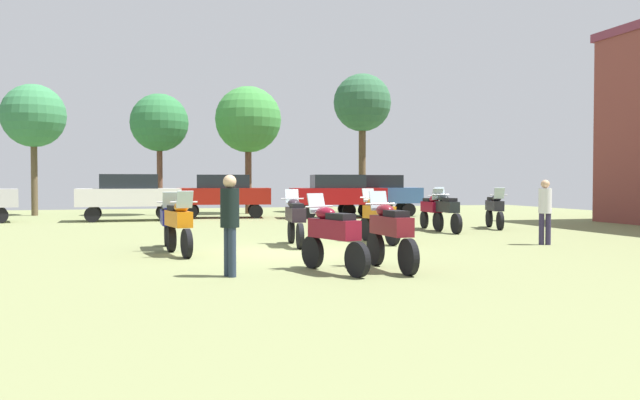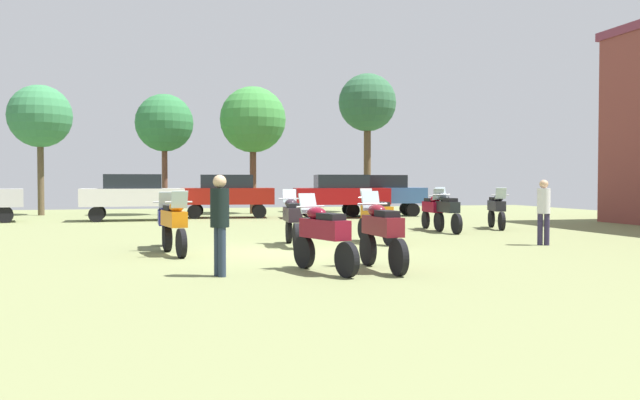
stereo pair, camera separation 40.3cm
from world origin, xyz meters
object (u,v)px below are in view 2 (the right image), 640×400
motorcycle_3 (382,232)px  tree_1 (40,117)px  motorcycle_9 (447,210)px  car_1 (227,193)px  motorcycle_6 (497,209)px  motorcycle_12 (166,221)px  motorcycle_2 (324,234)px  person_1 (544,207)px  motorcycle_4 (433,209)px  motorcycle_10 (376,216)px  tree_3 (164,123)px  motorcycle_7 (292,218)px  car_6 (380,192)px  tree_5 (253,120)px  motorcycle_11 (174,223)px  car_5 (341,193)px  person_2 (220,217)px  tree_2 (367,104)px  car_2 (133,194)px

motorcycle_3 → tree_1: 25.40m
motorcycle_9 → car_1: size_ratio=0.48×
motorcycle_6 → tree_1: tree_1 is taller
motorcycle_12 → tree_1: 19.38m
motorcycle_2 → person_1: size_ratio=1.17×
motorcycle_4 → person_1: (0.60, -5.73, 0.30)m
motorcycle_10 → tree_3: size_ratio=0.36×
motorcycle_7 → tree_3: bearing=104.9°
car_6 → tree_5: 7.81m
motorcycle_2 → motorcycle_9: bearing=34.1°
motorcycle_11 → car_5: car_5 is taller
motorcycle_10 → car_6: size_ratio=0.48×
tree_5 → motorcycle_6: bearing=-62.5°
motorcycle_12 → tree_5: tree_5 is taller
motorcycle_6 → person_1: bearing=88.1°
person_1 → tree_3: tree_3 is taller
tree_3 → person_2: bearing=-88.6°
tree_1 → car_1: bearing=-27.4°
motorcycle_3 → tree_2: bearing=69.4°
motorcycle_7 → car_1: (-0.18, 13.57, 0.44)m
motorcycle_11 → motorcycle_3: bearing=125.0°
motorcycle_2 → motorcycle_11: motorcycle_11 is taller
motorcycle_12 → person_2: 5.20m
person_2 → tree_3: (-0.53, 21.91, 3.53)m
motorcycle_2 → motorcycle_10: motorcycle_10 is taller
motorcycle_3 → person_1: size_ratio=1.26×
car_5 → tree_5: tree_5 is taller
motorcycle_4 → motorcycle_11: size_ratio=1.02×
motorcycle_3 → tree_5: (0.90, 22.19, 4.16)m
tree_1 → motorcycle_10: bearing=-57.7°
motorcycle_9 → motorcycle_10: bearing=-138.0°
motorcycle_11 → person_1: 9.60m
motorcycle_3 → motorcycle_4: 10.60m
car_2 → person_1: size_ratio=2.48×
car_5 → tree_5: size_ratio=0.67×
motorcycle_12 → person_1: person_1 is taller
tree_2 → tree_3: tree_2 is taller
tree_1 → tree_2: 16.94m
tree_5 → motorcycle_11: bearing=-104.2°
motorcycle_4 → motorcycle_6: size_ratio=1.01×
motorcycle_10 → motorcycle_6: bearing=26.0°
motorcycle_4 → car_6: (1.35, 9.11, 0.45)m
person_1 → tree_2: size_ratio=0.23×
person_2 → car_6: bearing=132.2°
motorcycle_10 → tree_2: size_ratio=0.29×
motorcycle_10 → car_1: car_1 is taller
car_2 → car_5: same height
motorcycle_12 → car_6: car_6 is taller
car_5 → tree_5: (-3.34, 5.05, 3.73)m
motorcycle_9 → motorcycle_6: bearing=25.7°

